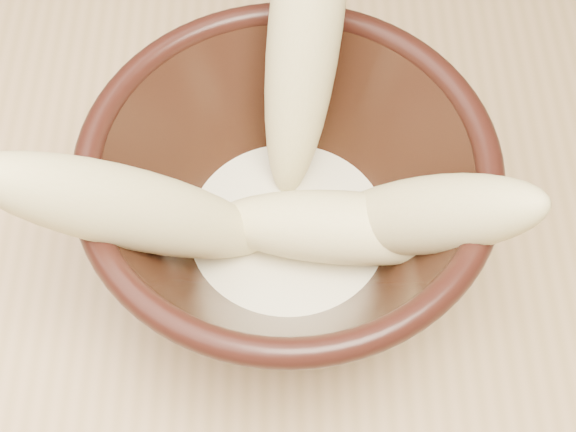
{
  "coord_description": "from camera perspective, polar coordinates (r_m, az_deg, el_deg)",
  "views": [
    {
      "loc": [
        0.04,
        -0.31,
        1.2
      ],
      "look_at": [
        0.04,
        -0.08,
        0.81
      ],
      "focal_mm": 50.0,
      "sensor_mm": 36.0,
      "label": 1
    }
  ],
  "objects": [
    {
      "name": "milk_puddle",
      "position": [
        0.47,
        0.0,
        -1.19
      ],
      "size": [
        0.12,
        0.12,
        0.02
      ],
      "primitive_type": "cylinder",
      "color": "beige",
      "rests_on": "bowl"
    },
    {
      "name": "banana_right",
      "position": [
        0.42,
        9.64,
        0.03
      ],
      "size": [
        0.14,
        0.1,
        0.13
      ],
      "primitive_type": "ellipsoid",
      "rotation": [
        0.78,
        0.0,
        1.07
      ],
      "color": "#D4C47D",
      "rests_on": "bowl"
    },
    {
      "name": "bowl",
      "position": [
        0.45,
        0.0,
        0.67
      ],
      "size": [
        0.22,
        0.22,
        0.12
      ],
      "rotation": [
        0.0,
        0.0,
        -0.03
      ],
      "color": "black",
      "rests_on": "table"
    },
    {
      "name": "banana_left",
      "position": [
        0.41,
        -10.6,
        0.41
      ],
      "size": [
        0.16,
        0.08,
        0.16
      ],
      "primitive_type": "ellipsoid",
      "rotation": [
        0.78,
        0.0,
        -1.28
      ],
      "color": "#D4C47D",
      "rests_on": "bowl"
    },
    {
      "name": "banana_across",
      "position": [
        0.44,
        3.81,
        -0.82
      ],
      "size": [
        0.15,
        0.06,
        0.05
      ],
      "primitive_type": "ellipsoid",
      "rotation": [
        1.49,
        0.0,
        1.44
      ],
      "color": "#D4C47D",
      "rests_on": "bowl"
    },
    {
      "name": "banana_upright",
      "position": [
        0.45,
        1.27,
        13.55
      ],
      "size": [
        0.07,
        0.15,
        0.2
      ],
      "primitive_type": "ellipsoid",
      "rotation": [
        0.55,
        0.0,
        2.93
      ],
      "color": "#D4C47D",
      "rests_on": "bowl"
    },
    {
      "name": "table",
      "position": [
        0.62,
        -3.89,
        -0.07
      ],
      "size": [
        1.2,
        0.8,
        0.75
      ],
      "color": "tan",
      "rests_on": "ground"
    }
  ]
}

